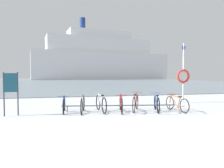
{
  "coord_description": "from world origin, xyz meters",
  "views": [
    {
      "loc": [
        -1.74,
        -5.66,
        1.61
      ],
      "look_at": [
        0.65,
        5.07,
        1.15
      ],
      "focal_mm": 33.29,
      "sensor_mm": 36.0,
      "label": 1
    }
  ],
  "objects": [
    {
      "name": "ground",
      "position": [
        0.0,
        53.9,
        -0.04
      ],
      "size": [
        80.0,
        132.0,
        0.08
      ],
      "color": "silver"
    },
    {
      "name": "bike_rack",
      "position": [
        0.56,
        3.15,
        0.27
      ],
      "size": [
        5.0,
        0.77,
        0.31
      ],
      "color": "#4C5156",
      "rests_on": "ground"
    },
    {
      "name": "bicycle_0",
      "position": [
        -1.83,
        3.49,
        0.34
      ],
      "size": [
        0.46,
        1.59,
        0.75
      ],
      "color": "black",
      "rests_on": "ground"
    },
    {
      "name": "bicycle_1",
      "position": [
        -1.04,
        3.27,
        0.36
      ],
      "size": [
        0.46,
        1.72,
        0.8
      ],
      "color": "black",
      "rests_on": "ground"
    },
    {
      "name": "bicycle_2",
      "position": [
        -0.23,
        3.36,
        0.37
      ],
      "size": [
        0.46,
        1.72,
        0.81
      ],
      "color": "black",
      "rests_on": "ground"
    },
    {
      "name": "bicycle_3",
      "position": [
        0.61,
        3.05,
        0.36
      ],
      "size": [
        0.51,
        1.69,
        0.79
      ],
      "color": "black",
      "rests_on": "ground"
    },
    {
      "name": "bicycle_4",
      "position": [
        1.32,
        3.19,
        0.38
      ],
      "size": [
        0.8,
        1.51,
        0.83
      ],
      "color": "black",
      "rests_on": "ground"
    },
    {
      "name": "bicycle_5",
      "position": [
        2.21,
        2.88,
        0.36
      ],
      "size": [
        0.64,
        1.66,
        0.8
      ],
      "color": "black",
      "rests_on": "ground"
    },
    {
      "name": "bicycle_6",
      "position": [
        3.09,
        2.71,
        0.34
      ],
      "size": [
        0.46,
        1.69,
        0.75
      ],
      "color": "black",
      "rests_on": "ground"
    },
    {
      "name": "info_sign",
      "position": [
        -3.86,
        3.2,
        1.17
      ],
      "size": [
        0.55,
        0.15,
        1.75
      ],
      "color": "#33383D",
      "rests_on": "ground"
    },
    {
      "name": "rescue_post",
      "position": [
        4.95,
        5.24,
        1.63
      ],
      "size": [
        0.82,
        0.12,
        3.46
      ],
      "color": "silver",
      "rests_on": "ground"
    },
    {
      "name": "ferry_ship",
      "position": [
        12.84,
        80.02,
        8.25
      ],
      "size": [
        57.45,
        21.35,
        24.59
      ],
      "color": "white",
      "rests_on": "ground"
    }
  ]
}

